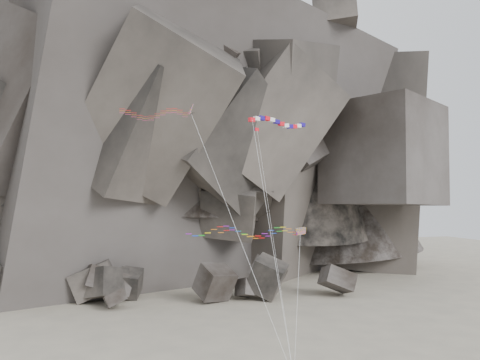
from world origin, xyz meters
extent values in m
cube|color=#47423F|center=(23.49, 28.28, 1.60)|extent=(6.28, 5.70, 6.05)
cube|color=#47423F|center=(-16.73, 35.37, 1.80)|extent=(9.48, 7.75, 6.82)
cube|color=#47423F|center=(13.38, 37.21, 1.97)|extent=(8.23, 7.35, 6.96)
cube|color=#47423F|center=(-15.33, 28.51, 0.96)|extent=(3.89, 3.54, 3.57)
cube|color=#47423F|center=(-16.64, 33.65, 2.41)|extent=(7.38, 8.31, 6.66)
cube|color=#47423F|center=(6.85, 29.73, 1.42)|extent=(4.04, 4.79, 4.15)
cube|color=#47423F|center=(-12.81, 35.31, 2.09)|extent=(4.89, 6.11, 5.73)
cube|color=#47423F|center=(1.08, 29.21, 2.50)|extent=(7.54, 7.56, 6.84)
cube|color=#47423F|center=(-18.70, 36.34, 2.48)|extent=(8.92, 7.80, 7.27)
cube|color=#47423F|center=(10.19, 28.53, 2.85)|extent=(8.22, 8.48, 8.09)
cylinder|color=silver|center=(-3.97, -4.50, 14.46)|extent=(7.85, 10.17, 25.51)
cube|color=red|center=(-0.38, 2.47, 26.88)|extent=(0.81, 0.67, 0.46)
cube|color=white|center=(0.30, 2.69, 27.07)|extent=(0.84, 0.68, 0.51)
cube|color=#1A0B7E|center=(0.97, 2.88, 27.19)|extent=(0.86, 0.69, 0.55)
cube|color=red|center=(1.65, 3.04, 27.20)|extent=(0.86, 0.69, 0.55)
cube|color=white|center=(2.32, 3.19, 27.10)|extent=(0.85, 0.69, 0.52)
cube|color=#1A0B7E|center=(3.00, 3.37, 26.92)|extent=(0.82, 0.68, 0.47)
cube|color=red|center=(3.67, 3.58, 26.73)|extent=(0.83, 0.68, 0.50)
cube|color=white|center=(4.35, 3.84, 26.58)|extent=(0.86, 0.69, 0.54)
cube|color=#1A0B7E|center=(5.02, 4.15, 26.54)|extent=(0.86, 0.69, 0.55)
cube|color=red|center=(5.70, 4.48, 26.62)|extent=(0.85, 0.69, 0.53)
cube|color=white|center=(6.37, 4.83, 26.78)|extent=(0.82, 0.68, 0.49)
cube|color=#1A0B7E|center=(7.05, 5.16, 26.98)|extent=(0.83, 0.68, 0.49)
cylinder|color=silver|center=(-0.22, -3.65, 14.29)|extent=(0.35, 11.87, 25.18)
cube|color=#D29A0B|center=(4.55, -0.14, 14.19)|extent=(1.36, 0.63, 0.74)
cube|color=#0CB219|center=(4.55, -0.32, 13.91)|extent=(1.13, 0.47, 0.50)
cylinder|color=silver|center=(2.24, -4.85, 7.95)|extent=(4.65, 9.46, 12.51)
cube|color=red|center=(0.41, 2.94, 25.85)|extent=(0.54, 0.31, 0.37)
cube|color=#1A0B7E|center=(0.22, 2.95, 25.85)|extent=(0.21, 0.14, 0.38)
cylinder|color=silver|center=(0.17, -3.31, 13.78)|extent=(0.49, 12.53, 24.15)
camera|label=1|loc=(-15.85, -49.12, 18.01)|focal=35.00mm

